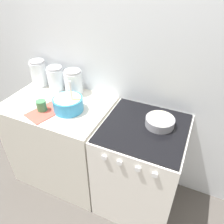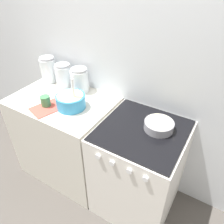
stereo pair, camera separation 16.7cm
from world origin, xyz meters
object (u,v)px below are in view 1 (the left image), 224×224
object	(u,v)px
stove	(140,167)
baking_pan	(160,122)
storage_jar_left	(39,75)
storage_jar_middle	(56,80)
storage_jar_right	(74,84)
mixing_bowl	(68,103)
tin_can	(42,106)

from	to	relation	value
stove	baking_pan	xyz separation A→B (m)	(0.09, 0.07, 0.48)
stove	baking_pan	bearing A→B (deg)	35.17
stove	storage_jar_left	distance (m)	1.26
storage_jar_left	storage_jar_middle	bearing A→B (deg)	0.00
stove	storage_jar_right	bearing A→B (deg)	163.71
mixing_bowl	storage_jar_right	size ratio (longest dim) A/B	1.23
mixing_bowl	storage_jar_left	xyz separation A→B (m)	(-0.49, 0.26, 0.04)
stove	storage_jar_right	world-z (taller)	storage_jar_right
storage_jar_middle	storage_jar_right	xyz separation A→B (m)	(0.19, 0.00, 0.00)
stove	tin_can	world-z (taller)	tin_can
baking_pan	storage_jar_left	size ratio (longest dim) A/B	0.86
mixing_bowl	storage_jar_left	size ratio (longest dim) A/B	1.10
stove	mixing_bowl	world-z (taller)	mixing_bowl
storage_jar_middle	tin_can	world-z (taller)	storage_jar_middle
stove	storage_jar_middle	world-z (taller)	storage_jar_middle
baking_pan	storage_jar_left	world-z (taller)	storage_jar_left
storage_jar_left	tin_can	world-z (taller)	storage_jar_left
storage_jar_left	storage_jar_middle	size ratio (longest dim) A/B	1.13
stove	storage_jar_right	xyz separation A→B (m)	(-0.73, 0.21, 0.54)
mixing_bowl	tin_can	bearing A→B (deg)	-153.32
mixing_bowl	baking_pan	distance (m)	0.73
stove	tin_can	distance (m)	0.96
storage_jar_right	stove	bearing A→B (deg)	-16.29
stove	baking_pan	world-z (taller)	baking_pan
baking_pan	tin_can	xyz separation A→B (m)	(-0.91, -0.20, 0.01)
stove	storage_jar_right	size ratio (longest dim) A/B	4.01
baking_pan	storage_jar_middle	bearing A→B (deg)	171.70
mixing_bowl	storage_jar_right	distance (m)	0.28
mixing_bowl	storage_jar_middle	distance (m)	0.39
storage_jar_left	storage_jar_right	bearing A→B (deg)	0.00
stove	storage_jar_middle	bearing A→B (deg)	166.94
baking_pan	storage_jar_right	bearing A→B (deg)	169.83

